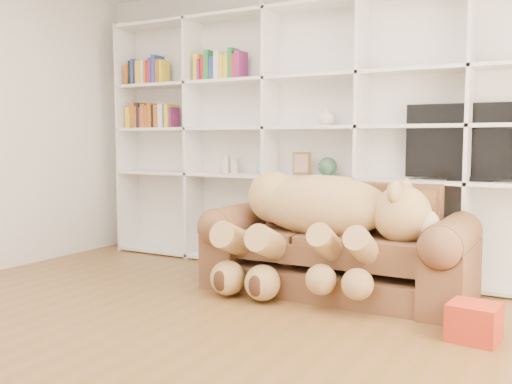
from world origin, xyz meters
The scene contains 14 objects.
floor centered at (0.00, 0.00, 0.00)m, with size 5.00×5.00×0.00m, color brown.
wall_back centered at (0.00, 2.50, 1.35)m, with size 5.00×0.02×2.70m, color white.
bookshelf centered at (-0.24, 2.36, 1.31)m, with size 4.43×0.35×2.40m.
sofa centered at (0.47, 1.71, 0.32)m, with size 2.01×0.87×0.85m.
teddy_bear centered at (0.37, 1.54, 0.60)m, with size 1.59×0.85×0.92m.
throw_pillow centered at (-0.01, 1.85, 0.63)m, with size 0.39×0.13×0.39m, color maroon.
gift_box centered at (1.57, 1.09, 0.11)m, with size 0.28×0.26×0.22m, color red.
tv centered at (1.34, 2.35, 1.17)m, with size 1.04×0.18×0.61m.
picture_frame centered at (-0.12, 2.30, 0.98)m, with size 0.16×0.03×0.20m, color brown.
green_vase centered at (0.13, 2.30, 0.95)m, with size 0.17×0.17×0.17m, color #295135.
figurine_tall centered at (-0.95, 2.30, 0.95)m, with size 0.09×0.09×0.17m, color beige.
figurine_short centered at (-0.84, 2.30, 0.93)m, with size 0.08×0.08×0.13m, color beige.
snow_globe centered at (-0.53, 2.30, 0.92)m, with size 0.10×0.10×0.10m, color silver.
shelf_vase centered at (0.11, 2.30, 1.41)m, with size 0.17×0.17×0.18m, color beige.
Camera 1 is at (2.07, -2.41, 1.19)m, focal length 40.00 mm.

